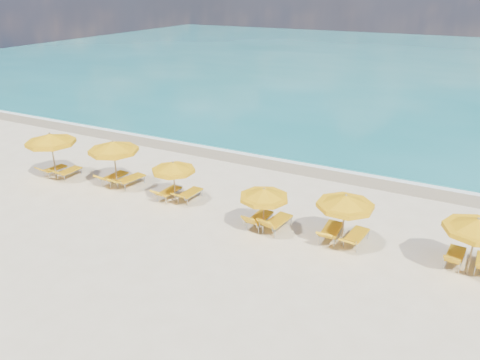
% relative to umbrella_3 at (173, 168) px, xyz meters
% --- Properties ---
extents(ground_plane, '(120.00, 120.00, 0.00)m').
position_rel_umbrella_3_xyz_m(ground_plane, '(2.80, -0.17, -1.78)').
color(ground_plane, beige).
extents(ocean, '(120.00, 80.00, 0.30)m').
position_rel_umbrella_3_xyz_m(ocean, '(2.80, 47.83, -1.78)').
color(ocean, '#147175').
rests_on(ocean, ground).
extents(wet_sand_band, '(120.00, 2.60, 0.01)m').
position_rel_umbrella_3_xyz_m(wet_sand_band, '(2.80, 7.23, -1.78)').
color(wet_sand_band, tan).
rests_on(wet_sand_band, ground).
extents(foam_line, '(120.00, 1.20, 0.03)m').
position_rel_umbrella_3_xyz_m(foam_line, '(2.80, 8.03, -1.78)').
color(foam_line, white).
rests_on(foam_line, ground).
extents(whitecap_near, '(14.00, 0.36, 0.05)m').
position_rel_umbrella_3_xyz_m(whitecap_near, '(-3.20, 16.83, -1.78)').
color(whitecap_near, white).
rests_on(whitecap_near, ground).
extents(whitecap_far, '(18.00, 0.30, 0.05)m').
position_rel_umbrella_3_xyz_m(whitecap_far, '(10.80, 23.83, -1.78)').
color(whitecap_far, white).
rests_on(whitecap_far, ground).
extents(umbrella_1, '(2.85, 2.85, 2.59)m').
position_rel_umbrella_3_xyz_m(umbrella_1, '(-7.34, -0.52, 0.43)').
color(umbrella_1, '#997D4C').
rests_on(umbrella_1, ground).
extents(umbrella_2, '(2.53, 2.53, 2.53)m').
position_rel_umbrella_3_xyz_m(umbrella_2, '(-3.66, 0.11, 0.38)').
color(umbrella_2, '#997D4C').
rests_on(umbrella_2, ground).
extents(umbrella_3, '(2.68, 2.68, 2.09)m').
position_rel_umbrella_3_xyz_m(umbrella_3, '(0.00, 0.00, 0.00)').
color(umbrella_3, '#997D4C').
rests_on(umbrella_3, ground).
extents(umbrella_4, '(2.13, 2.13, 2.08)m').
position_rel_umbrella_3_xyz_m(umbrella_4, '(5.00, -0.77, -0.00)').
color(umbrella_4, '#997D4C').
rests_on(umbrella_4, ground).
extents(umbrella_5, '(2.92, 2.92, 2.28)m').
position_rel_umbrella_3_xyz_m(umbrella_5, '(8.21, -0.29, 0.16)').
color(umbrella_5, '#997D4C').
rests_on(umbrella_5, ground).
extents(umbrella_6, '(2.32, 2.32, 2.30)m').
position_rel_umbrella_3_xyz_m(umbrella_6, '(12.78, -0.12, 0.18)').
color(umbrella_6, '#997D4C').
rests_on(umbrella_6, ground).
extents(lounger_1_left, '(0.76, 1.71, 0.72)m').
position_rel_umbrella_3_xyz_m(lounger_1_left, '(-7.89, -0.15, -1.58)').
color(lounger_1_left, '#A5A8AD').
rests_on(lounger_1_left, ground).
extents(lounger_1_right, '(0.63, 1.78, 0.78)m').
position_rel_umbrella_3_xyz_m(lounger_1_right, '(-6.88, -0.08, -1.56)').
color(lounger_1_right, '#A5A8AD').
rests_on(lounger_1_right, ground).
extents(lounger_2_left, '(0.73, 1.94, 0.82)m').
position_rel_umbrella_3_xyz_m(lounger_2_left, '(-4.14, 0.43, -1.55)').
color(lounger_2_left, '#A5A8AD').
rests_on(lounger_2_left, ground).
extents(lounger_2_right, '(0.99, 2.08, 0.75)m').
position_rel_umbrella_3_xyz_m(lounger_2_right, '(-3.18, 0.56, -1.54)').
color(lounger_2_right, '#A5A8AD').
rests_on(lounger_2_right, ground).
extents(lounger_3_left, '(0.67, 1.79, 0.80)m').
position_rel_umbrella_3_xyz_m(lounger_3_left, '(-0.52, 0.20, -1.56)').
color(lounger_3_left, '#A5A8AD').
rests_on(lounger_3_left, ground).
extents(lounger_3_right, '(0.71, 1.87, 0.77)m').
position_rel_umbrella_3_xyz_m(lounger_3_right, '(0.50, 0.50, -1.56)').
color(lounger_3_right, '#A5A8AD').
rests_on(lounger_3_right, ground).
extents(lounger_4_left, '(0.73, 1.89, 0.92)m').
position_rel_umbrella_3_xyz_m(lounger_4_left, '(4.58, -0.31, -1.54)').
color(lounger_4_left, '#A5A8AD').
rests_on(lounger_4_left, ground).
extents(lounger_4_right, '(0.93, 2.02, 0.97)m').
position_rel_umbrella_3_xyz_m(lounger_4_right, '(5.39, -0.28, -1.53)').
color(lounger_4_right, '#A5A8AD').
rests_on(lounger_4_right, ground).
extents(lounger_5_left, '(0.75, 2.05, 0.89)m').
position_rel_umbrella_3_xyz_m(lounger_5_left, '(7.67, 0.02, -1.53)').
color(lounger_5_left, '#A5A8AD').
rests_on(lounger_5_left, ground).
extents(lounger_5_right, '(0.82, 1.99, 0.73)m').
position_rel_umbrella_3_xyz_m(lounger_5_right, '(8.67, 0.11, -1.55)').
color(lounger_5_right, '#A5A8AD').
rests_on(lounger_5_right, ground).
extents(lounger_6_left, '(0.75, 1.81, 0.84)m').
position_rel_umbrella_3_xyz_m(lounger_6_left, '(12.31, 0.39, -1.56)').
color(lounger_6_left, '#A5A8AD').
rests_on(lounger_6_left, ground).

